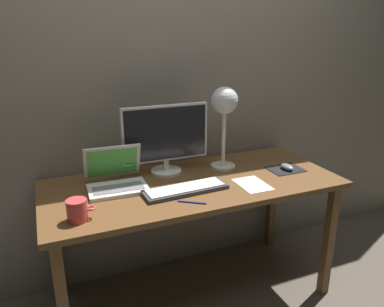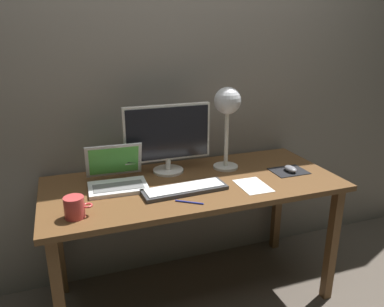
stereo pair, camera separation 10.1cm
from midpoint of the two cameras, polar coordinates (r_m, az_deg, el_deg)
ground_plane at (r=2.43m, az=-1.14°, el=-20.61°), size 4.80×4.80×0.00m
back_wall at (r=2.27m, az=-5.19°, el=12.58°), size 4.80×0.06×2.60m
desk at (r=2.08m, az=-1.26°, el=-6.32°), size 1.60×0.70×0.74m
monitor at (r=2.11m, az=-5.44°, el=2.59°), size 0.50×0.18×0.40m
keyboard_main at (r=1.92m, az=-2.54°, el=-5.50°), size 0.45×0.16×0.03m
laptop at (r=2.01m, az=-13.08°, el=-3.35°), size 0.31×0.29×0.21m
desk_lamp at (r=2.15m, az=3.65°, el=7.03°), size 0.15×0.15×0.48m
mousepad at (r=2.27m, az=12.84°, el=-2.36°), size 0.20×0.16×0.00m
mouse at (r=2.25m, az=13.10°, el=-2.02°), size 0.06×0.10×0.03m
coffee_mug at (r=1.71m, az=-18.76°, el=-8.24°), size 0.12×0.09×0.10m
paper_sheet_near_mouse at (r=2.02m, az=7.82°, el=-4.71°), size 0.15×0.21×0.00m
pen at (r=1.80m, az=-1.64°, el=-7.48°), size 0.12×0.09×0.01m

